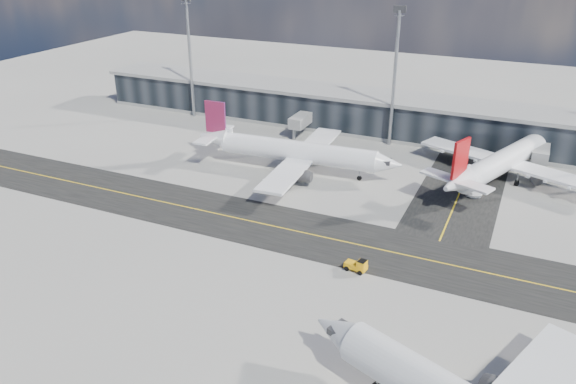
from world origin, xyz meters
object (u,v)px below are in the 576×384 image
airliner_af (295,151)px  airliner_redtail (505,160)px  service_van (470,188)px  baggage_tug (358,265)px

airliner_af → airliner_redtail: airliner_redtail is taller
airliner_af → airliner_redtail: 38.69m
airliner_af → airliner_redtail: (36.87, 11.70, 0.00)m
airliner_redtail → service_van: bearing=-98.4°
baggage_tug → service_van: baggage_tug is taller
airliner_redtail → airliner_af: bearing=-141.0°
airliner_af → service_van: 32.67m
airliner_af → baggage_tug: size_ratio=12.78×
baggage_tug → airliner_af: bearing=-133.7°
airliner_redtail → baggage_tug: 43.29m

